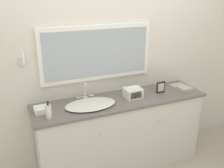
{
  "coord_description": "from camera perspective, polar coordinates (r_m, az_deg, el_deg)",
  "views": [
    {
      "loc": [
        -1.1,
        -2.03,
        2.07
      ],
      "look_at": [
        -0.11,
        0.29,
        1.11
      ],
      "focal_mm": 40.0,
      "sensor_mm": 36.0,
      "label": 1
    }
  ],
  "objects": [
    {
      "name": "appliance_box",
      "position": [
        2.85,
        4.84,
        -2.04
      ],
      "size": [
        0.19,
        0.16,
        0.11
      ],
      "color": "white",
      "rests_on": "vanity_counter"
    },
    {
      "name": "hand_towel_far_corner",
      "position": [
        2.62,
        -15.68,
        -5.61
      ],
      "size": [
        0.16,
        0.14,
        0.05
      ],
      "color": "white",
      "rests_on": "vanity_counter"
    },
    {
      "name": "hand_towel_near_sink",
      "position": [
        3.17,
        16.36,
        -1.11
      ],
      "size": [
        0.15,
        0.13,
        0.04
      ],
      "color": "#B7A899",
      "rests_on": "vanity_counter"
    },
    {
      "name": "vanity_counter",
      "position": [
        3.03,
        1.97,
        -11.33
      ],
      "size": [
        1.98,
        0.53,
        0.91
      ],
      "color": "beige",
      "rests_on": "ground_plane"
    },
    {
      "name": "wall_back",
      "position": [
        2.94,
        -0.32,
        5.18
      ],
      "size": [
        8.0,
        0.18,
        2.55
      ],
      "color": "silver",
      "rests_on": "ground_plane"
    },
    {
      "name": "picture_frame",
      "position": [
        3.02,
        11.08,
        -0.73
      ],
      "size": [
        0.12,
        0.01,
        0.14
      ],
      "color": "black",
      "rests_on": "vanity_counter"
    },
    {
      "name": "sink_basin",
      "position": [
        2.67,
        -4.98,
        -4.55
      ],
      "size": [
        0.55,
        0.39,
        0.2
      ],
      "color": "silver",
      "rests_on": "vanity_counter"
    },
    {
      "name": "soap_bottle",
      "position": [
        2.47,
        -14.33,
        -6.06
      ],
      "size": [
        0.06,
        0.06,
        0.18
      ],
      "color": "white",
      "rests_on": "vanity_counter"
    },
    {
      "name": "metal_tray",
      "position": [
        3.33,
        14.71,
        -0.21
      ],
      "size": [
        0.18,
        0.11,
        0.01
      ],
      "color": "#ADADB2",
      "rests_on": "vanity_counter"
    }
  ]
}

